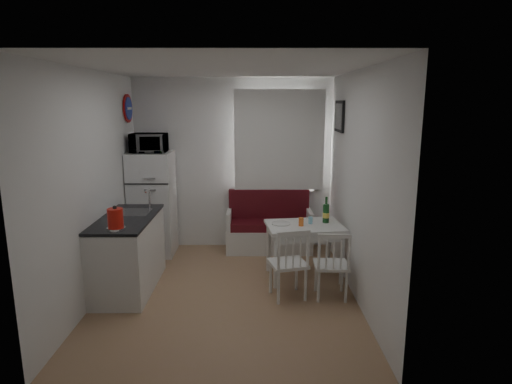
# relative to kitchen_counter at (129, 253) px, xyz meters

# --- Properties ---
(floor) EXTENTS (3.00, 3.50, 0.02)m
(floor) POSITION_rel_kitchen_counter_xyz_m (1.20, -0.16, -0.46)
(floor) COLOR tan
(floor) RESTS_ON ground
(ceiling) EXTENTS (3.00, 3.50, 0.02)m
(ceiling) POSITION_rel_kitchen_counter_xyz_m (1.20, -0.16, 2.14)
(ceiling) COLOR white
(ceiling) RESTS_ON wall_back
(wall_back) EXTENTS (3.00, 0.02, 2.60)m
(wall_back) POSITION_rel_kitchen_counter_xyz_m (1.20, 1.59, 0.84)
(wall_back) COLOR white
(wall_back) RESTS_ON floor
(wall_front) EXTENTS (3.00, 0.02, 2.60)m
(wall_front) POSITION_rel_kitchen_counter_xyz_m (1.20, -1.91, 0.84)
(wall_front) COLOR white
(wall_front) RESTS_ON floor
(wall_left) EXTENTS (0.02, 3.50, 2.60)m
(wall_left) POSITION_rel_kitchen_counter_xyz_m (-0.30, -0.16, 0.84)
(wall_left) COLOR white
(wall_left) RESTS_ON floor
(wall_right) EXTENTS (0.02, 3.50, 2.60)m
(wall_right) POSITION_rel_kitchen_counter_xyz_m (2.70, -0.16, 0.84)
(wall_right) COLOR white
(wall_right) RESTS_ON floor
(window) EXTENTS (1.22, 0.06, 1.47)m
(window) POSITION_rel_kitchen_counter_xyz_m (1.90, 1.56, 1.17)
(window) COLOR white
(window) RESTS_ON wall_back
(curtain) EXTENTS (1.35, 0.02, 1.50)m
(curtain) POSITION_rel_kitchen_counter_xyz_m (1.90, 1.49, 1.22)
(curtain) COLOR white
(curtain) RESTS_ON wall_back
(kitchen_counter) EXTENTS (0.62, 1.32, 1.16)m
(kitchen_counter) POSITION_rel_kitchen_counter_xyz_m (0.00, 0.00, 0.00)
(kitchen_counter) COLOR white
(kitchen_counter) RESTS_ON floor
(wall_sign) EXTENTS (0.03, 0.40, 0.40)m
(wall_sign) POSITION_rel_kitchen_counter_xyz_m (-0.27, 1.29, 1.69)
(wall_sign) COLOR #192F97
(wall_sign) RESTS_ON wall_left
(picture_frame) EXTENTS (0.04, 0.52, 0.42)m
(picture_frame) POSITION_rel_kitchen_counter_xyz_m (2.67, 0.94, 1.59)
(picture_frame) COLOR black
(picture_frame) RESTS_ON wall_right
(bench) EXTENTS (1.29, 0.50, 0.92)m
(bench) POSITION_rel_kitchen_counter_xyz_m (1.75, 1.35, -0.15)
(bench) COLOR white
(bench) RESTS_ON floor
(dining_table) EXTENTS (1.03, 0.78, 0.71)m
(dining_table) POSITION_rel_kitchen_counter_xyz_m (2.16, 0.31, 0.18)
(dining_table) COLOR white
(dining_table) RESTS_ON floor
(chair_left) EXTENTS (0.48, 0.47, 0.46)m
(chair_left) POSITION_rel_kitchen_counter_xyz_m (1.91, -0.34, 0.07)
(chair_left) COLOR white
(chair_left) RESTS_ON floor
(chair_right) EXTENTS (0.40, 0.38, 0.44)m
(chair_right) POSITION_rel_kitchen_counter_xyz_m (2.41, -0.34, 0.05)
(chair_right) COLOR white
(chair_right) RESTS_ON floor
(fridge) EXTENTS (0.61, 0.61, 1.53)m
(fridge) POSITION_rel_kitchen_counter_xyz_m (0.02, 1.24, 0.31)
(fridge) COLOR white
(fridge) RESTS_ON floor
(microwave) EXTENTS (0.50, 0.34, 0.27)m
(microwave) POSITION_rel_kitchen_counter_xyz_m (0.02, 1.19, 1.21)
(microwave) COLOR white
(microwave) RESTS_ON fridge
(kettle) EXTENTS (0.20, 0.20, 0.26)m
(kettle) POSITION_rel_kitchen_counter_xyz_m (0.05, -0.54, 0.58)
(kettle) COLOR red
(kettle) RESTS_ON kitchen_counter
(wine_bottle) EXTENTS (0.09, 0.09, 0.34)m
(wine_bottle) POSITION_rel_kitchen_counter_xyz_m (2.45, 0.41, 0.43)
(wine_bottle) COLOR #16471D
(wine_bottle) RESTS_ON dining_table
(drinking_glass_orange) EXTENTS (0.06, 0.06, 0.11)m
(drinking_glass_orange) POSITION_rel_kitchen_counter_xyz_m (2.11, 0.26, 0.31)
(drinking_glass_orange) COLOR orange
(drinking_glass_orange) RESTS_ON dining_table
(drinking_glass_blue) EXTENTS (0.05, 0.05, 0.09)m
(drinking_glass_blue) POSITION_rel_kitchen_counter_xyz_m (2.24, 0.36, 0.30)
(drinking_glass_blue) COLOR #8FD8F4
(drinking_glass_blue) RESTS_ON dining_table
(plate) EXTENTS (0.24, 0.24, 0.02)m
(plate) POSITION_rel_kitchen_counter_xyz_m (1.86, 0.33, 0.27)
(plate) COLOR white
(plate) RESTS_ON dining_table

